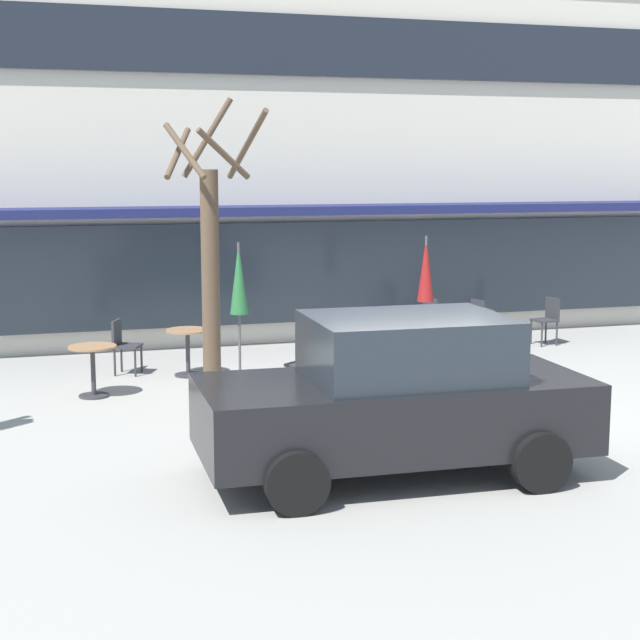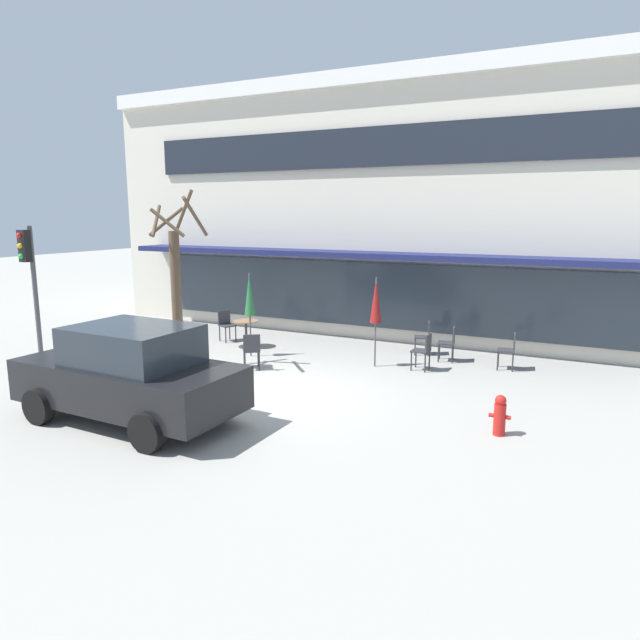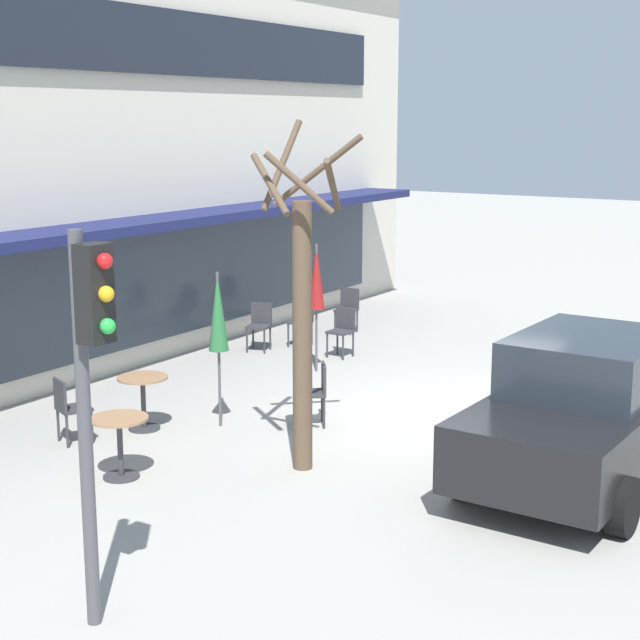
{
  "view_description": "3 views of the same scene",
  "coord_description": "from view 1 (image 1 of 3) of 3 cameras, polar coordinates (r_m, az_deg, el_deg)",
  "views": [
    {
      "loc": [
        -5.13,
        -11.95,
        3.35
      ],
      "look_at": [
        -0.79,
        2.62,
        0.95
      ],
      "focal_mm": 55.0,
      "sensor_mm": 36.0,
      "label": 1
    },
    {
      "loc": [
        6.05,
        -9.58,
        3.71
      ],
      "look_at": [
        -0.23,
        3.06,
        1.06
      ],
      "focal_mm": 32.0,
      "sensor_mm": 36.0,
      "label": 2
    },
    {
      "loc": [
        -12.49,
        -5.6,
        4.27
      ],
      "look_at": [
        -0.05,
        2.29,
        1.22
      ],
      "focal_mm": 55.0,
      "sensor_mm": 36.0,
      "label": 3
    }
  ],
  "objects": [
    {
      "name": "patio_umbrella_green_folded",
      "position": [
        15.04,
        -4.74,
        2.35
      ],
      "size": [
        0.28,
        0.28,
        2.2
      ],
      "color": "#4C4C51",
      "rests_on": "ground"
    },
    {
      "name": "cafe_chair_3",
      "position": [
        18.43,
        8.88,
        0.03
      ],
      "size": [
        0.46,
        0.46,
        0.89
      ],
      "color": "#333338",
      "rests_on": "ground"
    },
    {
      "name": "cafe_table_near_wall",
      "position": [
        14.69,
        -13.08,
        -2.41
      ],
      "size": [
        0.7,
        0.7,
        0.76
      ],
      "color": "#333338",
      "rests_on": "ground"
    },
    {
      "name": "building_facade",
      "position": [
        22.52,
        -3.46,
        10.21
      ],
      "size": [
        18.73,
        9.1,
        7.7
      ],
      "color": "beige",
      "rests_on": "ground"
    },
    {
      "name": "cafe_chair_4",
      "position": [
        16.17,
        -11.39,
        -1.28
      ],
      "size": [
        0.53,
        0.53,
        0.89
      ],
      "color": "#333338",
      "rests_on": "ground"
    },
    {
      "name": "cafe_chair_5",
      "position": [
        18.99,
        13.11,
        0.16
      ],
      "size": [
        0.45,
        0.45,
        0.89
      ],
      "color": "#333338",
      "rests_on": "ground"
    },
    {
      "name": "cafe_table_streetside",
      "position": [
        15.88,
        -7.7,
        -1.41
      ],
      "size": [
        0.7,
        0.7,
        0.76
      ],
      "color": "#333338",
      "rests_on": "ground"
    },
    {
      "name": "ground_plane",
      "position": [
        13.44,
        6.47,
        -5.55
      ],
      "size": [
        80.0,
        80.0,
        0.0
      ],
      "primitive_type": "plane",
      "color": "#9E9B93"
    },
    {
      "name": "patio_umbrella_cream_folded",
      "position": [
        16.5,
        6.18,
        2.91
      ],
      "size": [
        0.28,
        0.28,
        2.2
      ],
      "color": "#4C4C51",
      "rests_on": "ground"
    },
    {
      "name": "cafe_chair_2",
      "position": [
        14.32,
        -0.76,
        -2.43
      ],
      "size": [
        0.56,
        0.56,
        0.89
      ],
      "color": "#333338",
      "rests_on": "ground"
    },
    {
      "name": "cafe_chair_0",
      "position": [
        17.29,
        9.46,
        -0.57
      ],
      "size": [
        0.41,
        0.41,
        0.89
      ],
      "color": "#333338",
      "rests_on": "ground"
    },
    {
      "name": "street_tree",
      "position": [
        13.01,
        -6.37,
        2.76
      ],
      "size": [
        1.33,
        1.26,
        4.25
      ],
      "color": "brown",
      "rests_on": "ground"
    },
    {
      "name": "parked_sedan",
      "position": [
        10.67,
        4.5,
        -4.47
      ],
      "size": [
        4.25,
        2.11,
        1.76
      ],
      "color": "black",
      "rests_on": "ground"
    },
    {
      "name": "cafe_chair_1",
      "position": [
        18.51,
        6.19,
        0.12
      ],
      "size": [
        0.5,
        0.5,
        0.89
      ],
      "color": "#333338",
      "rests_on": "ground"
    }
  ]
}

